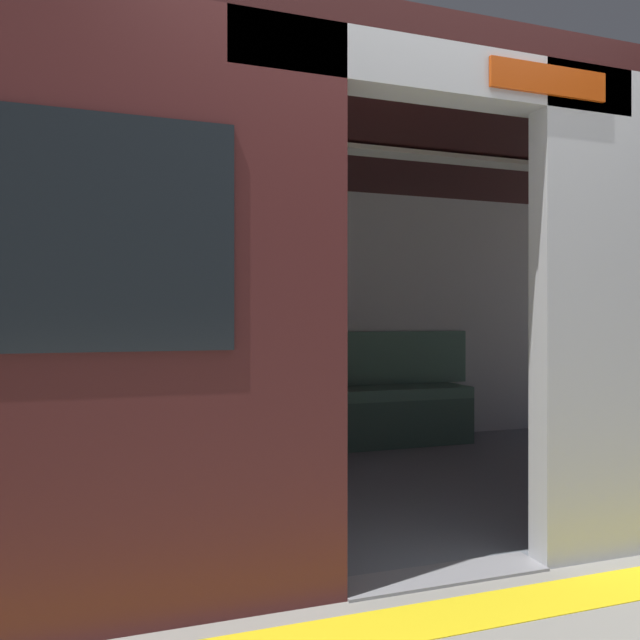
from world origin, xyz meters
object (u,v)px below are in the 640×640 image
(train_car, at_px, (325,241))
(book, at_px, (222,392))
(bench_seat, at_px, (282,407))
(handbag, at_px, (321,379))
(person_seated, at_px, (266,364))
(grab_pole_door, at_px, (310,316))

(train_car, xyz_separation_m, book, (0.40, -1.18, -1.00))
(bench_seat, xyz_separation_m, handbag, (-0.35, -0.08, 0.19))
(bench_seat, distance_m, person_seated, 0.36)
(train_car, distance_m, person_seated, 1.33)
(handbag, bearing_deg, bench_seat, 13.70)
(person_seated, relative_size, handbag, 4.60)
(train_car, height_order, person_seated, train_car)
(train_car, height_order, grab_pole_door, train_car)
(train_car, bearing_deg, bench_seat, -92.52)
(grab_pole_door, bearing_deg, book, -87.95)
(bench_seat, bearing_deg, grab_pole_door, 78.42)
(bench_seat, xyz_separation_m, grab_pole_door, (0.38, 1.84, 0.68))
(train_car, xyz_separation_m, grab_pole_door, (0.33, 0.73, -0.44))
(bench_seat, bearing_deg, train_car, 87.48)
(handbag, xyz_separation_m, grab_pole_door, (0.72, 1.93, 0.48))
(book, height_order, grab_pole_door, grab_pole_door)
(bench_seat, height_order, book, book)
(grab_pole_door, bearing_deg, train_car, -114.34)
(train_car, xyz_separation_m, handbag, (-0.39, -1.20, -0.93))
(train_car, height_order, handbag, train_car)
(person_seated, xyz_separation_m, book, (0.31, -0.11, -0.20))
(train_car, distance_m, bench_seat, 1.58)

